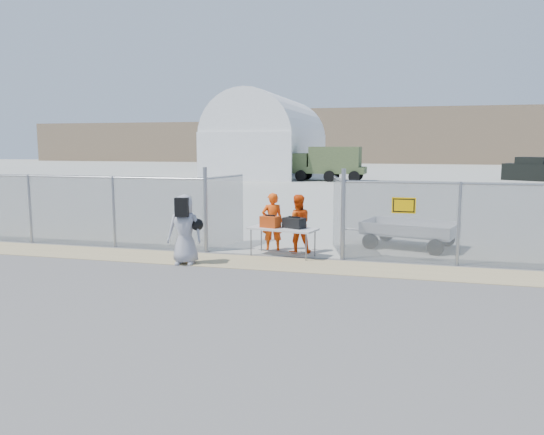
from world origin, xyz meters
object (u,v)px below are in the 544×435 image
(folding_table, at_px, (283,242))
(security_worker_right, at_px, (297,224))
(utility_trailer, at_px, (409,234))
(security_worker_left, at_px, (272,222))
(visitor, at_px, (185,230))

(folding_table, height_order, security_worker_right, security_worker_right)
(security_worker_right, relative_size, utility_trailer, 0.48)
(security_worker_right, height_order, utility_trailer, security_worker_right)
(security_worker_left, relative_size, utility_trailer, 0.49)
(security_worker_right, bearing_deg, folding_table, 40.88)
(folding_table, distance_m, utility_trailer, 4.08)
(folding_table, height_order, security_worker_left, security_worker_left)
(folding_table, bearing_deg, security_worker_right, 73.04)
(utility_trailer, bearing_deg, security_worker_right, -137.73)
(visitor, bearing_deg, folding_table, 27.59)
(security_worker_left, xyz_separation_m, security_worker_right, (0.79, -0.17, -0.01))
(folding_table, bearing_deg, utility_trailer, 43.88)
(folding_table, xyz_separation_m, security_worker_left, (-0.49, 0.72, 0.46))
(folding_table, xyz_separation_m, visitor, (-2.27, -1.61, 0.52))
(visitor, distance_m, utility_trailer, 6.88)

